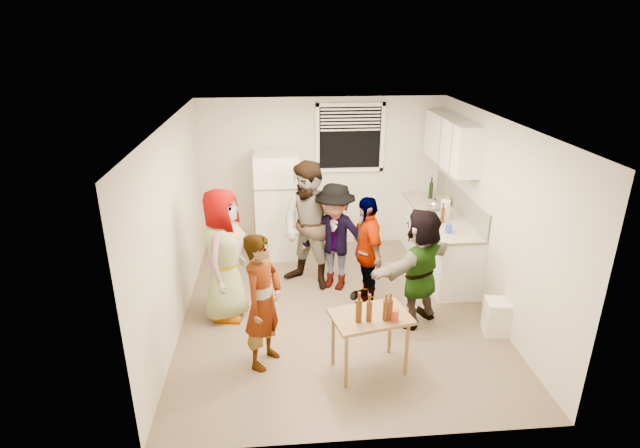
{
  "coord_description": "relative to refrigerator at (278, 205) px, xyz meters",
  "views": [
    {
      "loc": [
        -0.72,
        -5.72,
        3.52
      ],
      "look_at": [
        -0.21,
        0.24,
        1.15
      ],
      "focal_mm": 28.0,
      "sensor_mm": 36.0,
      "label": 1
    }
  ],
  "objects": [
    {
      "name": "wine_bottle",
      "position": [
        2.5,
        -0.02,
        0.05
      ],
      "size": [
        0.07,
        0.07,
        0.27
      ],
      "primitive_type": "cylinder",
      "color": "black",
      "rests_on": "countertop"
    },
    {
      "name": "beer_bottle_table",
      "position": [
        0.81,
        -3.23,
        -0.16
      ],
      "size": [
        0.07,
        0.07,
        0.25
      ],
      "primitive_type": "cylinder",
      "color": "#47230C",
      "rests_on": "serving_table"
    },
    {
      "name": "upper_cabinets",
      "position": [
        2.58,
        -0.53,
        1.1
      ],
      "size": [
        0.34,
        1.6,
        0.7
      ],
      "primitive_type": "cube",
      "color": "white",
      "rests_on": "room"
    },
    {
      "name": "backsplash",
      "position": [
        2.74,
        -0.73,
        0.23
      ],
      "size": [
        0.03,
        2.2,
        0.36
      ],
      "primitive_type": "cube",
      "color": "#ADAA9F",
      "rests_on": "countertop"
    },
    {
      "name": "trash_bin",
      "position": [
        2.64,
        -2.56,
        -0.6
      ],
      "size": [
        0.34,
        0.34,
        0.44
      ],
      "primitive_type": "cube",
      "rotation": [
        0.0,
        0.0,
        -0.15
      ],
      "color": "white",
      "rests_on": "ground"
    },
    {
      "name": "paper_towel",
      "position": [
        2.43,
        -0.97,
        0.05
      ],
      "size": [
        0.13,
        0.13,
        0.29
      ],
      "primitive_type": "cylinder",
      "color": "white",
      "rests_on": "countertop"
    },
    {
      "name": "guest_back_left",
      "position": [
        0.45,
        -1.15,
        -0.85
      ],
      "size": [
        1.82,
        2.02,
        0.7
      ],
      "primitive_type": "imported",
      "rotation": [
        0.0,
        0.0,
        -0.64
      ],
      "color": "brown",
      "rests_on": "ground"
    },
    {
      "name": "guest_back_right",
      "position": [
        0.79,
        -1.23,
        -0.85
      ],
      "size": [
        1.63,
        1.85,
        0.58
      ],
      "primitive_type": "imported",
      "rotation": [
        0.0,
        0.0,
        -0.5
      ],
      "color": "#3D3C41",
      "rests_on": "ground"
    },
    {
      "name": "beer_bottle_counter",
      "position": [
        2.35,
        -1.1,
        0.05
      ],
      "size": [
        0.06,
        0.06,
        0.22
      ],
      "primitive_type": "cylinder",
      "color": "#47230C",
      "rests_on": "countertop"
    },
    {
      "name": "window",
      "position": [
        1.2,
        0.33,
        1.0
      ],
      "size": [
        1.12,
        0.1,
        1.06
      ],
      "primitive_type": null,
      "color": "white",
      "rests_on": "room"
    },
    {
      "name": "countertop",
      "position": [
        2.45,
        -0.73,
        0.03
      ],
      "size": [
        0.64,
        2.22,
        0.04
      ],
      "primitive_type": "cube",
      "color": "beige",
      "rests_on": "counter_lower"
    },
    {
      "name": "counter_lower",
      "position": [
        2.45,
        -0.73,
        -0.42
      ],
      "size": [
        0.6,
        2.2,
        0.86
      ],
      "primitive_type": "cube",
      "color": "white",
      "rests_on": "ground"
    },
    {
      "name": "picture_frame",
      "position": [
        2.67,
        -0.39,
        0.13
      ],
      "size": [
        0.02,
        0.19,
        0.16
      ],
      "primitive_type": "cube",
      "color": "gold",
      "rests_on": "countertop"
    },
    {
      "name": "serving_table",
      "position": [
        0.95,
        -3.12,
        -0.85
      ],
      "size": [
        0.91,
        0.71,
        0.69
      ],
      "primitive_type": null,
      "rotation": [
        0.0,
        0.0,
        0.22
      ],
      "color": "brown",
      "rests_on": "ground"
    },
    {
      "name": "guest_stripe",
      "position": [
        -0.18,
        -2.9,
        -0.85
      ],
      "size": [
        1.63,
        1.25,
        0.37
      ],
      "primitive_type": "imported",
      "rotation": [
        0.0,
        0.0,
        1.06
      ],
      "color": "#141933",
      "rests_on": "ground"
    },
    {
      "name": "guest_black",
      "position": [
        1.16,
        -1.67,
        -0.85
      ],
      "size": [
        1.64,
        1.12,
        0.37
      ],
      "primitive_type": "imported",
      "rotation": [
        0.0,
        0.0,
        -1.41
      ],
      "color": "black",
      "rests_on": "ground"
    },
    {
      "name": "red_cup",
      "position": [
        1.18,
        -3.23,
        -0.16
      ],
      "size": [
        0.09,
        0.09,
        0.12
      ],
      "primitive_type": "cylinder",
      "color": "#AF311C",
      "rests_on": "serving_table"
    },
    {
      "name": "guest_grey",
      "position": [
        -0.69,
        -1.86,
        -0.85
      ],
      "size": [
        1.89,
        1.26,
        0.55
      ],
      "primitive_type": "imported",
      "rotation": [
        0.0,
        0.0,
        1.32
      ],
      "color": "gray",
      "rests_on": "ground"
    },
    {
      "name": "blue_cup",
      "position": [
        2.32,
        -1.49,
        0.05
      ],
      "size": [
        0.09,
        0.09,
        0.12
      ],
      "primitive_type": "cylinder",
      "color": "blue",
      "rests_on": "countertop"
    },
    {
      "name": "kettle",
      "position": [
        2.4,
        -0.57,
        0.05
      ],
      "size": [
        0.28,
        0.25,
        0.2
      ],
      "primitive_type": null,
      "rotation": [
        0.0,
        0.0,
        0.23
      ],
      "color": "silver",
      "rests_on": "countertop"
    },
    {
      "name": "guest_orange",
      "position": [
        1.73,
        -2.22,
        -0.85
      ],
      "size": [
        2.05,
        2.07,
        0.45
      ],
      "primitive_type": "imported",
      "rotation": [
        0.0,
        0.0,
        3.79
      ],
      "color": "#D08342",
      "rests_on": "ground"
    },
    {
      "name": "room",
      "position": [
        0.75,
        -1.88,
        -0.85
      ],
      "size": [
        4.0,
        4.5,
        2.5
      ],
      "primitive_type": null,
      "color": "beige",
      "rests_on": "ground"
    },
    {
      "name": "refrigerator",
      "position": [
        0.0,
        0.0,
        0.0
      ],
      "size": [
        0.7,
        0.7,
        1.7
      ],
      "primitive_type": "cube",
      "color": "white",
      "rests_on": "ground"
    }
  ]
}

